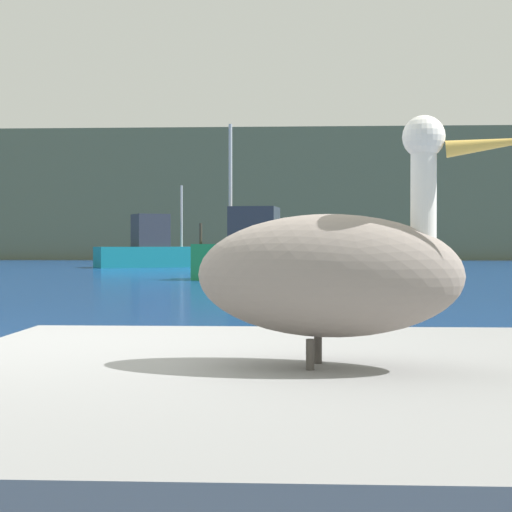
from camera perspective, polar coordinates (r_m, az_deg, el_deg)
ground_plane at (r=4.14m, az=-15.53°, el=-15.82°), size 260.00×260.00×0.00m
hillside_backdrop at (r=65.30m, az=1.61°, el=4.12°), size 140.00×12.76×9.83m
pier_dock at (r=3.00m, az=5.10°, el=-14.90°), size 3.03×2.82×0.74m
pelican at (r=2.89m, az=5.40°, el=-1.11°), size 1.29×0.64×0.89m
fishing_boat_green at (r=26.47m, az=1.42°, el=0.08°), size 5.87×2.51×5.20m
fishing_boat_teal at (r=41.27m, az=-7.52°, el=0.50°), size 5.78×4.11×4.24m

